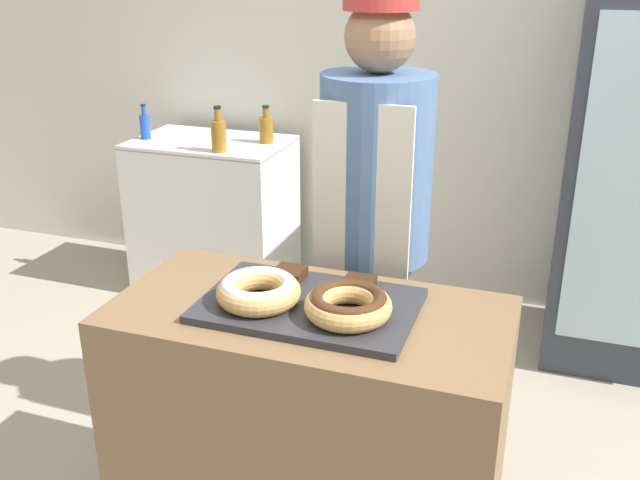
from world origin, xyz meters
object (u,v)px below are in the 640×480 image
at_px(baker_person, 374,234).
at_px(bottle_amber_b, 219,134).
at_px(donut_chocolate_glaze, 348,304).
at_px(brownie_back_right, 359,284).
at_px(bottle_amber, 266,129).
at_px(bottle_blue, 145,126).
at_px(brownie_back_left, 289,274).
at_px(chest_freezer, 214,215).
at_px(donut_light_glaze, 259,290).
at_px(beverage_fridge, 633,177).
at_px(serving_tray, 309,305).

height_order(baker_person, bottle_amber_b, baker_person).
relative_size(donut_chocolate_glaze, brownie_back_right, 2.67).
bearing_deg(bottle_amber, bottle_blue, -168.17).
xyz_separation_m(brownie_back_left, bottle_blue, (-1.46, 1.51, 0.04)).
height_order(brownie_back_left, chest_freezer, brownie_back_left).
xyz_separation_m(donut_light_glaze, bottle_blue, (-1.44, 1.70, 0.01)).
height_order(donut_chocolate_glaze, bottle_blue, bottle_blue).
xyz_separation_m(donut_light_glaze, bottle_amber_b, (-0.92, 1.58, 0.03)).
relative_size(brownie_back_left, beverage_fridge, 0.05).
height_order(donut_light_glaze, brownie_back_right, donut_light_glaze).
height_order(brownie_back_left, brownie_back_right, same).
bearing_deg(brownie_back_right, bottle_amber_b, 130.00).
bearing_deg(donut_light_glaze, brownie_back_left, 82.93).
xyz_separation_m(beverage_fridge, bottle_blue, (-2.54, -0.08, 0.07)).
height_order(serving_tray, brownie_back_left, brownie_back_left).
xyz_separation_m(donut_chocolate_glaze, beverage_fridge, (0.83, 1.78, -0.06)).
distance_m(brownie_back_left, bottle_amber, 1.83).
bearing_deg(donut_light_glaze, baker_person, 73.19).
relative_size(serving_tray, donut_light_glaze, 2.53).
bearing_deg(bottle_amber_b, bottle_amber, 58.86).
bearing_deg(bottle_blue, chest_freezer, 13.41).
xyz_separation_m(beverage_fridge, chest_freezer, (-2.19, 0.01, -0.45)).
relative_size(brownie_back_right, bottle_amber, 0.45).
xyz_separation_m(serving_tray, donut_chocolate_glaze, (0.14, -0.05, 0.05)).
bearing_deg(brownie_back_right, donut_light_glaze, -143.37).
height_order(serving_tray, bottle_blue, bottle_blue).
relative_size(donut_chocolate_glaze, beverage_fridge, 0.14).
bearing_deg(brownie_back_right, chest_freezer, 129.85).
distance_m(donut_light_glaze, brownie_back_left, 0.19).
xyz_separation_m(serving_tray, bottle_amber, (-0.90, 1.79, 0.07)).
distance_m(beverage_fridge, chest_freezer, 2.23).
xyz_separation_m(donut_chocolate_glaze, chest_freezer, (-1.36, 1.78, -0.51)).
bearing_deg(bottle_blue, beverage_fridge, 1.76).
bearing_deg(bottle_amber, beverage_fridge, -1.94).
bearing_deg(serving_tray, bottle_amber, 116.76).
xyz_separation_m(brownie_back_left, brownie_back_right, (0.22, 0.00, 0.00)).
bearing_deg(brownie_back_left, bottle_amber, 115.50).
xyz_separation_m(serving_tray, brownie_back_right, (0.11, 0.13, 0.03)).
relative_size(chest_freezer, bottle_blue, 4.61).
distance_m(baker_person, bottle_amber, 1.56).
bearing_deg(chest_freezer, brownie_back_left, -55.24).
xyz_separation_m(brownie_back_left, chest_freezer, (-1.11, 1.60, -0.49)).
relative_size(chest_freezer, bottle_amber_b, 3.73).
xyz_separation_m(donut_chocolate_glaze, bottle_blue, (-1.71, 1.70, 0.01)).
height_order(chest_freezer, bottle_blue, bottle_blue).
height_order(baker_person, beverage_fridge, beverage_fridge).
bearing_deg(beverage_fridge, bottle_amber_b, -174.46).
distance_m(donut_light_glaze, beverage_fridge, 2.09).
distance_m(serving_tray, brownie_back_left, 0.18).
distance_m(serving_tray, baker_person, 0.55).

